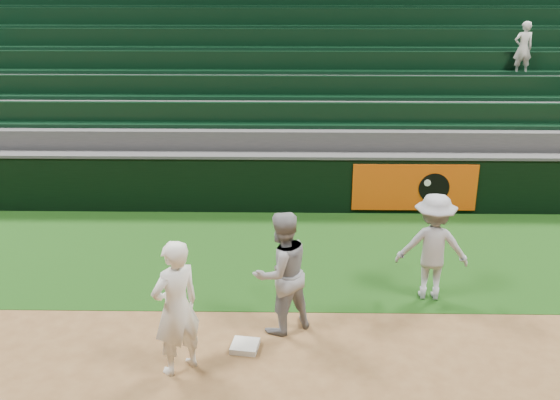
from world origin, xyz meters
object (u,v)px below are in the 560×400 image
(first_baseman, at_px, (176,308))
(baserunner, at_px, (281,273))
(first_base, at_px, (245,346))
(base_coach, at_px, (433,247))

(first_baseman, distance_m, baserunner, 1.64)
(first_base, relative_size, baserunner, 0.20)
(first_baseman, height_order, base_coach, first_baseman)
(baserunner, xyz_separation_m, base_coach, (2.32, 0.98, -0.04))
(first_base, relative_size, first_baseman, 0.20)
(base_coach, bearing_deg, first_base, 34.53)
(first_baseman, relative_size, baserunner, 1.01)
(baserunner, relative_size, base_coach, 1.05)
(first_base, height_order, first_baseman, first_baseman)
(first_base, distance_m, base_coach, 3.29)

